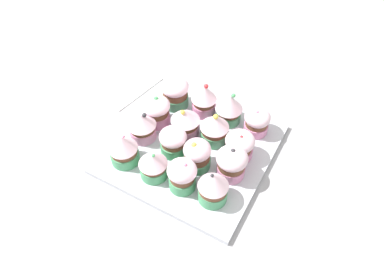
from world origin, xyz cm
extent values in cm
cube|color=#9E9EA3|center=(0.00, 0.00, -1.50)|extent=(180.00, 180.00, 3.00)
cube|color=silver|center=(0.00, 0.00, 0.60)|extent=(32.94, 32.94, 1.20)
cylinder|color=pink|center=(-10.31, -10.83, 2.32)|extent=(5.39, 5.39, 2.23)
cylinder|color=brown|center=(-10.31, -10.83, 3.98)|extent=(4.94, 4.94, 1.09)
ellipsoid|color=silver|center=(-10.31, -10.83, 5.57)|extent=(5.75, 5.75, 3.50)
sphere|color=pink|center=(-10.07, -10.64, 7.21)|extent=(0.76, 0.76, 0.76)
cylinder|color=#4C9E6B|center=(-3.43, -11.00, 2.36)|extent=(5.70, 5.70, 2.32)
cylinder|color=brown|center=(-3.43, -11.00, 4.18)|extent=(5.04, 5.04, 1.32)
cone|color=silver|center=(-3.43, -11.00, 6.76)|extent=(6.20, 6.20, 3.84)
sphere|color=#4CB266|center=(-3.91, -11.59, 8.54)|extent=(0.94, 0.94, 0.94)
cylinder|color=pink|center=(2.71, -10.56, 2.59)|extent=(5.51, 5.51, 2.78)
cylinder|color=brown|center=(2.71, -10.56, 4.71)|extent=(4.90, 4.90, 1.46)
cone|color=silver|center=(2.71, -10.56, 7.34)|extent=(5.87, 5.87, 3.80)
sphere|color=red|center=(2.45, -10.86, 9.08)|extent=(1.06, 1.06, 1.06)
cylinder|color=#4C9E6B|center=(9.91, -9.70, 2.59)|extent=(6.19, 6.19, 2.78)
cylinder|color=brown|center=(9.91, -9.70, 4.76)|extent=(5.83, 5.83, 1.56)
ellipsoid|color=silver|center=(9.91, -9.70, 6.65)|extent=(6.51, 6.51, 3.71)
cylinder|color=pink|center=(-9.81, -2.62, 2.32)|extent=(5.87, 5.87, 2.24)
cylinder|color=brown|center=(-9.81, -2.62, 4.08)|extent=(5.24, 5.24, 1.29)
ellipsoid|color=silver|center=(-9.81, -2.62, 5.78)|extent=(6.19, 6.19, 3.50)
sphere|color=red|center=(-10.02, -2.35, 7.43)|extent=(0.67, 0.67, 0.67)
cylinder|color=#4C9E6B|center=(-3.30, -4.01, 2.54)|extent=(6.01, 6.01, 2.69)
cylinder|color=brown|center=(-3.30, -4.01, 4.62)|extent=(5.61, 5.61, 1.46)
cone|color=silver|center=(-3.30, -4.01, 6.97)|extent=(6.24, 6.24, 3.26)
sphere|color=#EAD64C|center=(-3.40, -3.97, 8.43)|extent=(1.12, 1.12, 1.12)
cylinder|color=pink|center=(3.12, -2.66, 2.57)|extent=(5.94, 5.94, 2.73)
cylinder|color=brown|center=(3.12, -2.66, 4.67)|extent=(5.56, 5.56, 1.47)
cone|color=silver|center=(3.12, -2.66, 6.82)|extent=(6.39, 6.39, 2.84)
sphere|color=#EAD64C|center=(3.44, -2.12, 8.08)|extent=(1.03, 1.03, 1.03)
cylinder|color=pink|center=(10.61, -2.61, 2.57)|extent=(5.89, 5.89, 2.73)
cylinder|color=brown|center=(10.61, -2.61, 4.59)|extent=(5.47, 5.47, 1.32)
ellipsoid|color=silver|center=(10.61, -2.61, 6.26)|extent=(6.34, 6.34, 3.36)
sphere|color=#4CB266|center=(10.80, -3.16, 7.77)|extent=(1.15, 1.15, 1.15)
cylinder|color=pink|center=(-10.39, 2.62, 2.50)|extent=(5.74, 5.74, 2.60)
cylinder|color=brown|center=(-10.39, 2.62, 4.48)|extent=(5.48, 5.48, 1.36)
ellipsoid|color=silver|center=(-10.39, 2.62, 6.30)|extent=(6.33, 6.33, 3.82)
sphere|color=#333338|center=(-10.23, 2.26, 8.07)|extent=(0.96, 0.96, 0.96)
cylinder|color=#4C9E6B|center=(-3.39, 3.99, 2.34)|extent=(5.64, 5.64, 2.28)
cylinder|color=brown|center=(-3.39, 3.99, 4.21)|extent=(5.24, 5.24, 1.44)
ellipsoid|color=silver|center=(-3.39, 3.99, 6.13)|extent=(5.66, 5.66, 3.99)
sphere|color=#EAD64C|center=(-2.92, 4.50, 7.95)|extent=(1.14, 1.14, 1.14)
cylinder|color=#4C9E6B|center=(2.79, 3.12, 2.45)|extent=(5.54, 5.54, 2.50)
cylinder|color=brown|center=(2.79, 3.12, 4.24)|extent=(4.98, 4.98, 1.08)
ellipsoid|color=silver|center=(2.79, 3.12, 5.83)|extent=(5.79, 5.79, 3.50)
cylinder|color=pink|center=(10.79, 2.82, 2.48)|extent=(5.81, 5.81, 2.56)
cylinder|color=brown|center=(10.79, 2.82, 4.40)|extent=(5.38, 5.38, 1.28)
cone|color=silver|center=(10.79, 2.82, 6.47)|extent=(6.24, 6.24, 2.85)
sphere|color=#333338|center=(10.25, 2.23, 7.75)|extent=(0.98, 0.98, 0.98)
cylinder|color=#4C9E6B|center=(-9.82, 9.56, 2.60)|extent=(5.66, 5.66, 2.80)
cylinder|color=brown|center=(-9.82, 9.56, 4.75)|extent=(5.44, 5.44, 1.50)
cone|color=silver|center=(-9.82, 9.56, 7.10)|extent=(5.89, 5.89, 3.20)
sphere|color=#333338|center=(-9.48, 9.67, 8.59)|extent=(0.70, 0.70, 0.70)
cylinder|color=#4C9E6B|center=(-3.34, 9.92, 2.55)|extent=(5.39, 5.39, 2.69)
cylinder|color=brown|center=(-3.34, 9.92, 4.57)|extent=(4.85, 4.85, 1.37)
ellipsoid|color=silver|center=(-3.34, 9.92, 6.33)|extent=(5.82, 5.82, 3.58)
sphere|color=pink|center=(-3.88, 9.62, 8.00)|extent=(0.82, 0.82, 0.82)
cylinder|color=#4C9E6B|center=(3.06, 10.30, 2.51)|extent=(5.63, 5.63, 2.62)
cylinder|color=brown|center=(3.06, 10.30, 4.34)|extent=(5.22, 5.22, 1.03)
cone|color=silver|center=(3.06, 10.30, 6.38)|extent=(5.79, 5.79, 3.06)
sphere|color=#4CB266|center=(2.63, 10.47, 7.80)|extent=(0.70, 0.70, 0.70)
cylinder|color=#4C9E6B|center=(10.36, 10.13, 2.51)|extent=(5.94, 5.94, 2.62)
cylinder|color=brown|center=(10.36, 10.13, 4.49)|extent=(5.46, 5.46, 1.34)
cone|color=silver|center=(10.36, 10.13, 6.73)|extent=(5.97, 5.97, 3.15)
sphere|color=pink|center=(10.17, 9.56, 8.22)|extent=(0.61, 0.61, 0.61)
cube|color=white|center=(27.30, -10.81, 0.30)|extent=(17.70, 18.34, 0.60)
camera|label=1|loc=(-24.55, 44.22, 61.74)|focal=33.82mm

